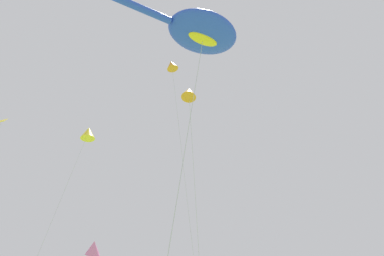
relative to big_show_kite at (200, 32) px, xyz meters
The scene contains 5 objects.
big_show_kite is the anchor object (origin of this frame).
small_kite_bird_shape 3.74m from the big_show_kite, 63.01° to the left, with size 3.73×2.50×15.73m.
small_kite_tiny_distant 14.81m from the big_show_kite, 85.99° to the left, with size 4.50×1.73×18.39m.
small_kite_diamond_red 17.16m from the big_show_kite, 79.84° to the left, with size 2.08×3.63×8.83m.
small_kite_triangle_green 10.00m from the big_show_kite, 60.92° to the left, with size 3.37×1.93×23.53m.
Camera 1 is at (-7.92, -1.66, 1.93)m, focal length 33.93 mm.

